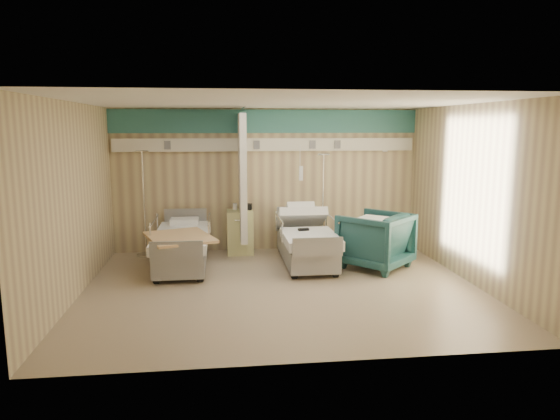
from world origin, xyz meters
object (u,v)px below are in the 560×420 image
Objects in this scene: iv_stand_right at (323,231)px; iv_stand_left at (145,235)px; bed_right at (306,247)px; bedside_cabinet at (240,232)px; bed_left at (182,250)px; visitor_armchair at (375,240)px.

iv_stand_right is 0.96× the size of iv_stand_left.
bedside_cabinet reaches higher than bed_right.
bed_left is 2.54× the size of bedside_cabinet.
bed_left is 1.12× the size of iv_stand_right.
bed_left is 1.39m from bedside_cabinet.
iv_stand_left is (-3.46, -0.05, 0.02)m from iv_stand_right.
bedside_cabinet is (-1.15, 0.90, 0.11)m from bed_right.
bedside_cabinet is at bearing -72.10° from visitor_armchair.
bed_right is 2.54× the size of bedside_cabinet.
iv_stand_right is at bearing -107.29° from visitor_armchair.
bedside_cabinet is at bearing 141.95° from bed_right.
iv_stand_right is (1.65, 0.08, -0.03)m from bedside_cabinet.
iv_stand_left is (-4.11, 1.31, -0.08)m from visitor_armchair.
visitor_armchair is (1.16, -0.38, 0.18)m from bed_right.
iv_stand_left is at bearing 179.02° from bedside_cabinet.
visitor_armchair is 4.32m from iv_stand_left.
iv_stand_left reaches higher than bedside_cabinet.
bed_left is at bearing -50.93° from iv_stand_left.
bedside_cabinet is 2.64m from visitor_armchair.
bed_right and bed_left have the same top height.
visitor_armchair reaches higher than bed_left.
visitor_armchair reaches higher than bed_right.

